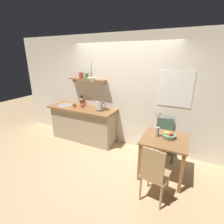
{
  "coord_description": "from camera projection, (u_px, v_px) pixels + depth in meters",
  "views": [
    {
      "loc": [
        1.52,
        -3.05,
        2.2
      ],
      "look_at": [
        -0.1,
        0.25,
        0.95
      ],
      "focal_mm": 26.63,
      "sensor_mm": 36.0,
      "label": 1
    }
  ],
  "objects": [
    {
      "name": "ground_plane",
      "position": [
        111.0,
        153.0,
        3.94
      ],
      "size": [
        14.0,
        14.0,
        0.0
      ],
      "primitive_type": "plane",
      "color": "tan"
    },
    {
      "name": "back_wall",
      "position": [
        131.0,
        93.0,
        3.97
      ],
      "size": [
        6.8,
        0.11,
        2.7
      ],
      "color": "silver",
      "rests_on": "ground_plane"
    },
    {
      "name": "kitchen_counter",
      "position": [
        83.0,
        123.0,
        4.48
      ],
      "size": [
        1.83,
        0.63,
        0.92
      ],
      "color": "tan",
      "rests_on": "ground_plane"
    },
    {
      "name": "wall_shelf",
      "position": [
        87.0,
        77.0,
        4.21
      ],
      "size": [
        1.08,
        0.2,
        0.3
      ],
      "color": "brown"
    },
    {
      "name": "dining_table",
      "position": [
        164.0,
        145.0,
        3.06
      ],
      "size": [
        0.8,
        0.78,
        0.78
      ],
      "color": "brown",
      "rests_on": "ground_plane"
    },
    {
      "name": "dining_chair_near",
      "position": [
        154.0,
        173.0,
        2.49
      ],
      "size": [
        0.44,
        0.45,
        0.98
      ],
      "color": "tan",
      "rests_on": "ground_plane"
    },
    {
      "name": "dining_chair_far",
      "position": [
        164.0,
        137.0,
        3.67
      ],
      "size": [
        0.48,
        0.47,
        0.9
      ],
      "color": "#4C6B5B",
      "rests_on": "ground_plane"
    },
    {
      "name": "fruit_bowl",
      "position": [
        169.0,
        135.0,
        3.03
      ],
      "size": [
        0.25,
        0.25,
        0.13
      ],
      "color": "slate",
      "rests_on": "dining_table"
    },
    {
      "name": "twig_vase",
      "position": [
        157.0,
        131.0,
        3.06
      ],
      "size": [
        0.09,
        0.09,
        0.49
      ],
      "color": "#B7B2A8",
      "rests_on": "dining_table"
    },
    {
      "name": "electric_kettle",
      "position": [
        100.0,
        106.0,
        4.05
      ],
      "size": [
        0.27,
        0.18,
        0.26
      ],
      "color": "black",
      "rests_on": "kitchen_counter"
    },
    {
      "name": "knife_block",
      "position": [
        83.0,
        102.0,
        4.46
      ],
      "size": [
        0.09,
        0.17,
        0.29
      ],
      "color": "#9E6B3D",
      "rests_on": "kitchen_counter"
    },
    {
      "name": "coffee_mug_by_sink",
      "position": [
        74.0,
        105.0,
        4.36
      ],
      "size": [
        0.12,
        0.08,
        0.09
      ],
      "color": "#C6664C",
      "rests_on": "kitchen_counter"
    },
    {
      "name": "coffee_mug_spare",
      "position": [
        82.0,
        106.0,
        4.3
      ],
      "size": [
        0.13,
        0.09,
        0.09
      ],
      "color": "#C6664C",
      "rests_on": "kitchen_counter"
    },
    {
      "name": "pendant_lamp",
      "position": [
        92.0,
        80.0,
        3.78
      ],
      "size": [
        0.23,
        0.23,
        0.45
      ],
      "color": "black"
    }
  ]
}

